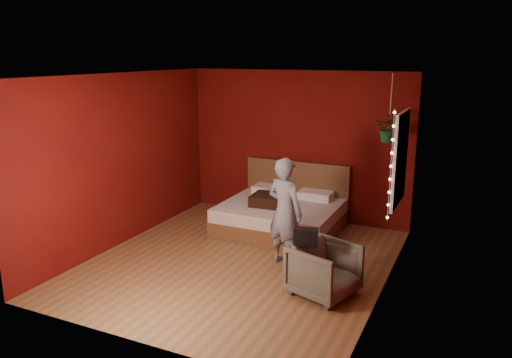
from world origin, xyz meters
name	(u,v)px	position (x,y,z in m)	size (l,w,h in m)	color
floor	(240,262)	(0.00, 0.00, 0.00)	(4.50, 4.50, 0.00)	#91593A
room_walls	(239,145)	(0.00, 0.00, 1.68)	(4.04, 4.54, 2.62)	#61110A
window	(400,159)	(1.97, 0.90, 1.50)	(0.05, 0.97, 1.27)	white
fairy_lights	(391,166)	(1.94, 0.37, 1.50)	(0.04, 0.04, 1.45)	silver
bed	(282,214)	(0.04, 1.49, 0.27)	(1.89, 1.60, 1.04)	brown
person	(285,212)	(0.59, 0.21, 0.76)	(0.56, 0.36, 1.52)	slate
armchair	(324,270)	(1.37, -0.46, 0.33)	(0.70, 0.72, 0.65)	#64634F
handbag	(306,237)	(1.15, -0.54, 0.75)	(0.28, 0.14, 0.20)	black
throw_pillow	(268,200)	(-0.14, 1.27, 0.56)	(0.49, 0.49, 0.17)	black
hanging_plant	(389,128)	(1.68, 1.57, 1.80)	(0.41, 0.36, 1.01)	silver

